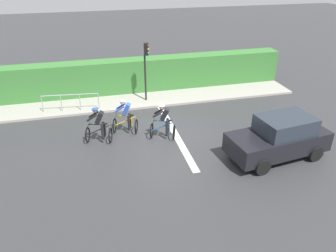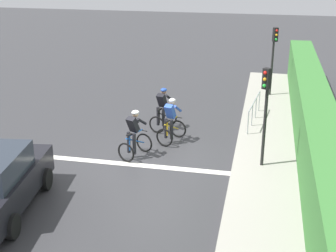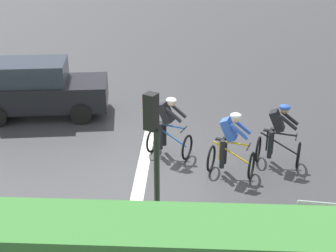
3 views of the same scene
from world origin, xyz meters
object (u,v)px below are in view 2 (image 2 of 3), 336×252
traffic_light_far_junction (274,52)px  cyclist_mid (134,135)px  traffic_light_near_crossing (265,103)px  cyclist_second (171,122)px  pedestrian_railing_kerbside (254,107)px  cyclist_lead (163,110)px

traffic_light_far_junction → cyclist_mid: bearing=-119.0°
traffic_light_near_crossing → traffic_light_far_junction: same height
cyclist_second → cyclist_mid: bearing=-120.8°
traffic_light_near_crossing → traffic_light_far_junction: (0.23, 8.12, 0.00)m
cyclist_second → pedestrian_railing_kerbside: 3.84m
cyclist_lead → pedestrian_railing_kerbside: 3.71m
cyclist_second → cyclist_lead: bearing=115.2°
traffic_light_far_junction → cyclist_lead: bearing=-128.1°
traffic_light_near_crossing → cyclist_mid: bearing=179.4°
cyclist_lead → traffic_light_far_junction: (4.12, 5.26, 1.43)m
cyclist_second → traffic_light_far_junction: 7.54m
pedestrian_railing_kerbside → cyclist_lead: bearing=-159.9°
cyclist_lead → cyclist_second: 1.38m
cyclist_mid → pedestrian_railing_kerbside: 5.61m
cyclist_second → cyclist_mid: size_ratio=1.00×
cyclist_mid → traffic_light_near_crossing: (4.24, -0.04, 1.43)m
cyclist_lead → traffic_light_near_crossing: size_ratio=0.50×
cyclist_mid → pedestrian_railing_kerbside: (3.84, 4.09, -0.03)m
cyclist_second → cyclist_mid: 1.83m
traffic_light_near_crossing → pedestrian_railing_kerbside: bearing=95.6°
cyclist_mid → traffic_light_near_crossing: bearing=-0.6°
cyclist_second → traffic_light_near_crossing: size_ratio=0.50×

